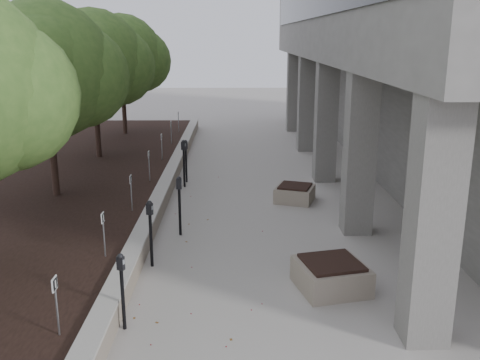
{
  "coord_description": "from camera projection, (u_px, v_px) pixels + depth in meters",
  "views": [
    {
      "loc": [
        0.34,
        -6.77,
        4.81
      ],
      "look_at": [
        0.47,
        6.39,
        1.25
      ],
      "focal_mm": 39.94,
      "sensor_mm": 36.0,
      "label": 1
    }
  ],
  "objects": [
    {
      "name": "parking_meter_1",
      "position": [
        122.0,
        292.0,
        8.89
      ],
      "size": [
        0.16,
        0.14,
        1.38
      ],
      "primitive_type": null,
      "rotation": [
        0.0,
        0.0,
        -0.36
      ],
      "color": "black",
      "rests_on": "ground"
    },
    {
      "name": "parking_sign_5",
      "position": [
        149.0,
        166.0,
        16.71
      ],
      "size": [
        0.04,
        0.22,
        0.96
      ],
      "primitive_type": null,
      "color": "black",
      "rests_on": "planting_bed"
    },
    {
      "name": "parking_meter_4",
      "position": [
        184.0,
        164.0,
        17.39
      ],
      "size": [
        0.19,
        0.16,
        1.58
      ],
      "primitive_type": null,
      "rotation": [
        0.0,
        0.0,
        -0.36
      ],
      "color": "black",
      "rests_on": "ground"
    },
    {
      "name": "parking_sign_3",
      "position": [
        104.0,
        235.0,
        10.92
      ],
      "size": [
        0.04,
        0.22,
        0.96
      ],
      "primitive_type": null,
      "color": "black",
      "rests_on": "planting_bed"
    },
    {
      "name": "crabapple_tree_4",
      "position": [
        94.0,
        84.0,
        19.48
      ],
      "size": [
        4.6,
        4.0,
        5.44
      ],
      "primitive_type": null,
      "color": "#3B6125",
      "rests_on": "planting_bed"
    },
    {
      "name": "parking_sign_6",
      "position": [
        162.0,
        147.0,
        19.61
      ],
      "size": [
        0.04,
        0.22,
        0.96
      ],
      "primitive_type": null,
      "color": "black",
      "rests_on": "planting_bed"
    },
    {
      "name": "parking_sign_8",
      "position": [
        178.0,
        121.0,
        25.4
      ],
      "size": [
        0.04,
        0.22,
        0.96
      ],
      "primitive_type": null,
      "color": "black",
      "rests_on": "planting_bed"
    },
    {
      "name": "planting_bed",
      "position": [
        45.0,
        191.0,
        16.38
      ],
      "size": [
        7.0,
        26.0,
        0.4
      ],
      "primitive_type": "cube",
      "color": "black",
      "rests_on": "ground"
    },
    {
      "name": "crabapple_tree_5",
      "position": [
        122.0,
        74.0,
        24.31
      ],
      "size": [
        4.6,
        4.0,
        5.44
      ],
      "primitive_type": null,
      "color": "#3B6125",
      "rests_on": "planting_bed"
    },
    {
      "name": "planter_front",
      "position": [
        331.0,
        275.0,
        10.44
      ],
      "size": [
        1.52,
        1.52,
        0.59
      ],
      "primitive_type": null,
      "rotation": [
        0.0,
        0.0,
        0.24
      ],
      "color": "gray",
      "rests_on": "ground"
    },
    {
      "name": "berry_scatter",
      "position": [
        217.0,
        246.0,
        12.61
      ],
      "size": [
        3.3,
        14.1,
        0.02
      ],
      "primitive_type": null,
      "color": "maroon",
      "rests_on": "ground"
    },
    {
      "name": "parking_sign_4",
      "position": [
        131.0,
        193.0,
        13.81
      ],
      "size": [
        0.04,
        0.22,
        0.96
      ],
      "primitive_type": null,
      "color": "black",
      "rests_on": "planting_bed"
    },
    {
      "name": "planter_back",
      "position": [
        295.0,
        193.0,
        16.03
      ],
      "size": [
        1.35,
        1.35,
        0.5
      ],
      "primitive_type": null,
      "rotation": [
        0.0,
        0.0,
        -0.32
      ],
      "color": "gray",
      "rests_on": "ground"
    },
    {
      "name": "crabapple_tree_3",
      "position": [
        48.0,
        100.0,
        14.65
      ],
      "size": [
        4.6,
        4.0,
        5.44
      ],
      "primitive_type": null,
      "color": "#3B6125",
      "rests_on": "planting_bed"
    },
    {
      "name": "parking_meter_2",
      "position": [
        151.0,
        234.0,
        11.34
      ],
      "size": [
        0.17,
        0.15,
        1.49
      ],
      "primitive_type": null,
      "rotation": [
        0.0,
        0.0,
        -0.36
      ],
      "color": "black",
      "rests_on": "ground"
    },
    {
      "name": "parking_meter_3",
      "position": [
        180.0,
        206.0,
        13.16
      ],
      "size": [
        0.15,
        0.11,
        1.51
      ],
      "primitive_type": null,
      "rotation": [
        0.0,
        0.0,
        0.02
      ],
      "color": "black",
      "rests_on": "ground"
    },
    {
      "name": "parking_sign_2",
      "position": [
        57.0,
        307.0,
        8.02
      ],
      "size": [
        0.04,
        0.22,
        0.96
      ],
      "primitive_type": null,
      "color": "black",
      "rests_on": "planting_bed"
    },
    {
      "name": "parking_sign_7",
      "position": [
        171.0,
        132.0,
        22.5
      ],
      "size": [
        0.04,
        0.22,
        0.96
      ],
      "primitive_type": null,
      "color": "black",
      "rests_on": "planting_bed"
    },
    {
      "name": "retaining_wall",
      "position": [
        165.0,
        189.0,
        16.4
      ],
      "size": [
        0.39,
        26.0,
        0.5
      ],
      "primitive_type": null,
      "color": "gray",
      "rests_on": "ground"
    },
    {
      "name": "parking_meter_5",
      "position": [
        186.0,
        161.0,
        17.99
      ],
      "size": [
        0.16,
        0.13,
        1.46
      ],
      "primitive_type": null,
      "rotation": [
        0.0,
        0.0,
        0.16
      ],
      "color": "black",
      "rests_on": "ground"
    }
  ]
}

